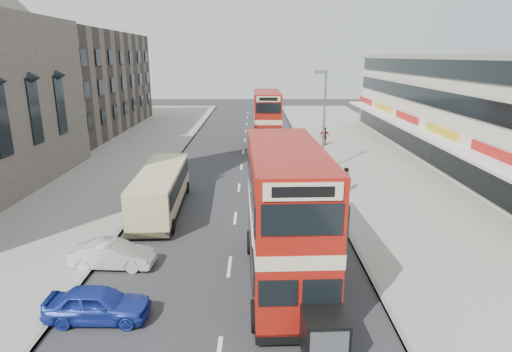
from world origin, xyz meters
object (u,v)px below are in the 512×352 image
(bus_second, at_px, (267,118))
(pedestrian_far, at_px, (324,136))
(car_left_front, at_px, (113,255))
(pedestrian_near, at_px, (345,179))
(coach, at_px, (161,189))
(cyclist, at_px, (296,151))
(car_right_a, at_px, (305,170))
(street_lamp, at_px, (323,114))
(car_right_b, at_px, (302,159))
(car_left_near, at_px, (98,304))
(bus_main, at_px, (286,217))

(bus_second, bearing_deg, pedestrian_far, 169.34)
(pedestrian_far, bearing_deg, car_left_front, -131.35)
(car_left_front, height_order, pedestrian_near, pedestrian_near)
(coach, relative_size, pedestrian_far, 4.86)
(pedestrian_far, distance_m, cyclist, 6.73)
(car_right_a, bearing_deg, coach, -51.26)
(street_lamp, height_order, coach, street_lamp)
(car_right_b, relative_size, cyclist, 2.07)
(car_right_a, bearing_deg, pedestrian_far, 164.93)
(coach, xyz_separation_m, pedestrian_near, (11.88, 3.53, -0.43))
(street_lamp, distance_m, car_right_b, 4.93)
(bus_second, bearing_deg, coach, 70.99)
(pedestrian_far, bearing_deg, car_right_b, -125.52)
(coach, height_order, pedestrian_far, coach)
(cyclist, bearing_deg, bus_second, 117.96)
(street_lamp, relative_size, car_right_a, 1.84)
(pedestrian_near, bearing_deg, car_left_front, -3.32)
(coach, bearing_deg, street_lamp, 36.39)
(street_lamp, relative_size, cyclist, 3.57)
(pedestrian_near, bearing_deg, car_right_b, -117.76)
(bus_second, distance_m, car_left_near, 32.48)
(pedestrian_far, relative_size, cyclist, 0.83)
(pedestrian_near, relative_size, cyclist, 0.75)
(coach, distance_m, pedestrian_near, 12.40)
(coach, xyz_separation_m, cyclist, (9.43, 13.67, -0.66))
(car_right_b, bearing_deg, pedestrian_far, 155.75)
(street_lamp, xyz_separation_m, pedestrian_far, (1.89, 10.58, -3.69))
(coach, bearing_deg, pedestrian_near, 14.26)
(street_lamp, relative_size, car_right_b, 1.72)
(coach, height_order, car_left_near, coach)
(pedestrian_near, xyz_separation_m, pedestrian_far, (1.04, 15.88, 0.10))
(car_left_front, bearing_deg, street_lamp, -33.33)
(street_lamp, height_order, pedestrian_near, street_lamp)
(pedestrian_near, bearing_deg, coach, -27.12)
(car_right_b, distance_m, pedestrian_near, 7.95)
(bus_second, height_order, car_left_front, bus_second)
(car_right_a, bearing_deg, pedestrian_near, 30.56)
(car_left_front, distance_m, cyclist, 23.17)
(bus_main, relative_size, bus_second, 1.03)
(street_lamp, bearing_deg, pedestrian_near, -80.89)
(street_lamp, distance_m, car_right_a, 4.58)
(street_lamp, bearing_deg, car_right_b, 119.60)
(street_lamp, bearing_deg, car_right_a, -137.86)
(car_left_front, height_order, cyclist, cyclist)
(car_left_front, distance_m, pedestrian_near, 16.53)
(car_right_b, bearing_deg, cyclist, -176.86)
(bus_second, relative_size, car_left_near, 2.65)
(coach, height_order, pedestrian_near, coach)
(street_lamp, relative_size, pedestrian_near, 4.77)
(bus_main, bearing_deg, car_right_a, -101.78)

